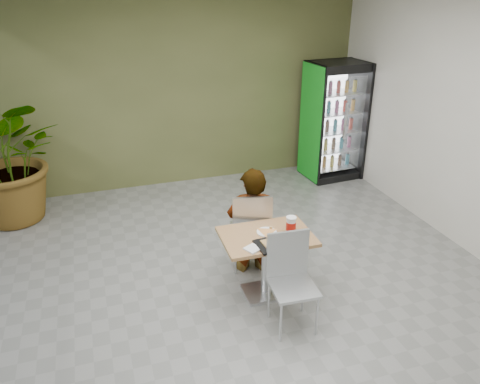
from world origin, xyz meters
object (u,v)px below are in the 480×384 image
Objects in this scene: seated_woman at (252,231)px; beverage_fridge at (334,121)px; chair_near at (290,272)px; potted_plant at (11,159)px; dining_table at (266,252)px; chair_far at (251,226)px; soda_cup at (291,225)px; cafeteria_tray at (276,244)px.

beverage_fridge is (2.29, 2.29, 0.49)m from seated_woman.
potted_plant reaches higher than chair_near.
chair_far is (0.01, 0.50, 0.06)m from dining_table.
chair_far is 5.35× the size of soda_cup.
soda_cup is 0.48× the size of cafeteria_tray.
soda_cup is at bearing -43.36° from potted_plant.
beverage_fridge is at bearing 53.06° from cafeteria_tray.
soda_cup is 0.10× the size of beverage_fridge.
potted_plant is at bearing -27.00° from chair_far.
chair_near reaches higher than soda_cup.
seated_woman reaches higher than dining_table.
seated_woman is 3.57m from potted_plant.
cafeteria_tray is at bearing -86.41° from dining_table.
soda_cup is 0.31m from cafeteria_tray.
soda_cup reaches higher than dining_table.
dining_table is 0.40m from soda_cup.
dining_table is 0.53× the size of potted_plant.
dining_table is 0.48m from chair_near.
dining_table is at bearing 93.59° from cafeteria_tray.
seated_woman is (0.03, 0.56, -0.04)m from dining_table.
chair_near is 0.33m from cafeteria_tray.
chair_far is 0.64m from soda_cup.
soda_cup is 4.11m from potted_plant.
beverage_fridge reaches higher than dining_table.
cafeteria_tray is (0.01, -0.22, 0.23)m from dining_table.
dining_table is at bearing 102.14° from chair_far.
dining_table is 0.61× the size of seated_woman.
chair_far is at bearing 90.61° from cafeteria_tray.
chair_near is at bearing -113.10° from soda_cup.
chair_far is 2.56× the size of cafeteria_tray.
soda_cup is 3.55m from beverage_fridge.
seated_woman is 0.80× the size of beverage_fridge.
soda_cup is (0.19, 0.44, 0.27)m from chair_near.
potted_plant is at bearing 132.44° from cafeteria_tray.
cafeteria_tray is (-0.06, 0.26, 0.19)m from chair_near.
chair_near is 2.47× the size of cafeteria_tray.
potted_plant is at bearing -26.09° from seated_woman.
beverage_fridge is (2.30, 3.06, 0.23)m from cafeteria_tray.
dining_table is 0.96× the size of chair_far.
dining_table is at bearing -45.56° from potted_plant.
seated_woman is at bearing -38.90° from potted_plant.
potted_plant is (-5.04, -0.07, -0.06)m from beverage_fridge.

